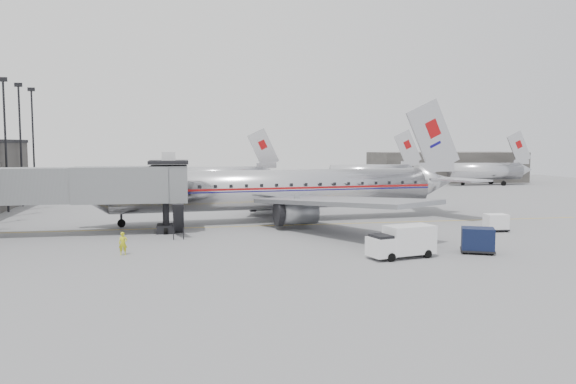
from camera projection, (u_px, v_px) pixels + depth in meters
name	position (u px, v px, depth m)	size (l,w,h in m)	color
ground	(277.00, 236.00, 47.67)	(160.00, 160.00, 0.00)	slate
hangar	(446.00, 167.00, 114.39)	(30.00, 12.00, 6.00)	#33312F
apron_line	(297.00, 225.00, 54.09)	(0.15, 60.00, 0.01)	gold
jet_bridge	(77.00, 186.00, 47.85)	(21.00, 6.20, 7.10)	slate
distant_aircraft_near	(222.00, 176.00, 88.23)	(16.39, 3.20, 10.26)	silver
distant_aircraft_mid	(371.00, 173.00, 96.90)	(16.39, 3.20, 10.26)	silver
distant_aircraft_far	(486.00, 170.00, 105.21)	(16.39, 3.20, 10.26)	silver
airliner	(283.00, 189.00, 56.68)	(40.25, 37.15, 12.73)	silver
service_van	(402.00, 241.00, 38.52)	(4.98, 2.81, 2.21)	white
baggage_cart_navy	(478.00, 240.00, 40.16)	(2.85, 2.59, 1.83)	black
baggage_cart_white	(496.00, 222.00, 50.08)	(2.07, 1.64, 1.54)	white
ramp_worker	(123.00, 243.00, 39.53)	(0.59, 0.39, 1.63)	#C4C817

